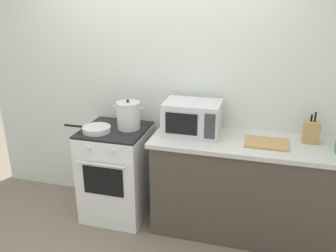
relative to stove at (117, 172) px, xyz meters
The scene contains 9 objects.
back_wall 1.09m from the stove, 29.72° to the left, with size 4.40×0.10×2.50m, color silver.
lower_cabinet_right 1.25m from the stove, ahead, with size 1.64×0.56×0.88m, color #4C4238.
countertop_right 1.33m from the stove, ahead, with size 1.70×0.60×0.04m, color beige.
stove is the anchor object (origin of this frame).
stock_pot 0.61m from the stove, 21.96° to the left, with size 0.31×0.23×0.29m.
frying_pan 0.51m from the stove, 139.89° to the right, with size 0.46×0.26×0.05m.
microwave 0.96m from the stove, ahead, with size 0.50×0.37×0.30m.
cutting_board 1.47m from the stove, ahead, with size 0.36×0.26×0.02m, color tan.
knife_block 1.85m from the stove, ahead, with size 0.13×0.10×0.27m.
Camera 1 is at (0.95, -2.22, 2.08)m, focal length 36.94 mm.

